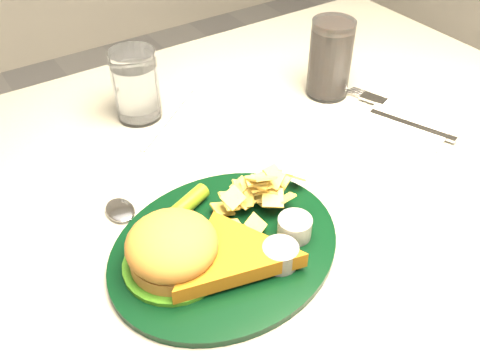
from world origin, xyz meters
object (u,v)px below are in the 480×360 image
object	(u,v)px
dinner_plate	(225,230)
water_glass	(136,85)
fork_napkin	(407,122)
table	(235,338)
cola_glass	(330,59)

from	to	relation	value
dinner_plate	water_glass	distance (m)	0.32
dinner_plate	fork_napkin	bearing A→B (deg)	-1.61
table	water_glass	distance (m)	0.48
dinner_plate	cola_glass	distance (m)	0.39
table	cola_glass	xyz separation A→B (m)	(0.25, 0.10, 0.44)
water_glass	fork_napkin	xyz separation A→B (m)	(0.33, -0.25, -0.05)
water_glass	fork_napkin	distance (m)	0.42
fork_napkin	water_glass	bearing A→B (deg)	121.58
dinner_plate	water_glass	xyz separation A→B (m)	(0.04, 0.32, 0.02)
cola_glass	fork_napkin	world-z (taller)	cola_glass
table	dinner_plate	world-z (taller)	dinner_plate
table	cola_glass	size ratio (longest dim) A/B	9.45
water_glass	cola_glass	size ratio (longest dim) A/B	0.87
dinner_plate	cola_glass	world-z (taller)	cola_glass
table	fork_napkin	bearing A→B (deg)	-7.63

